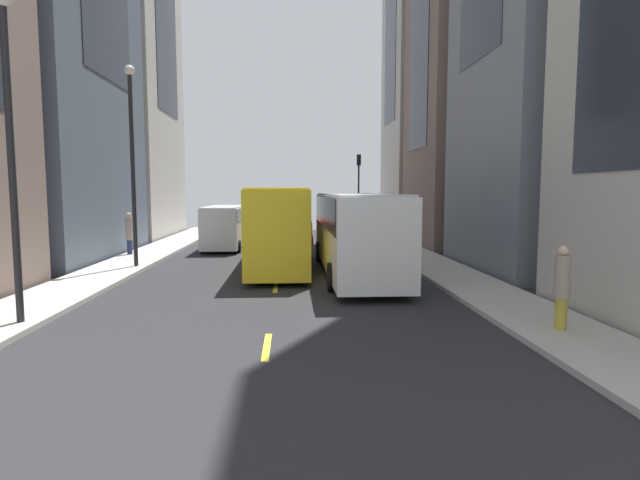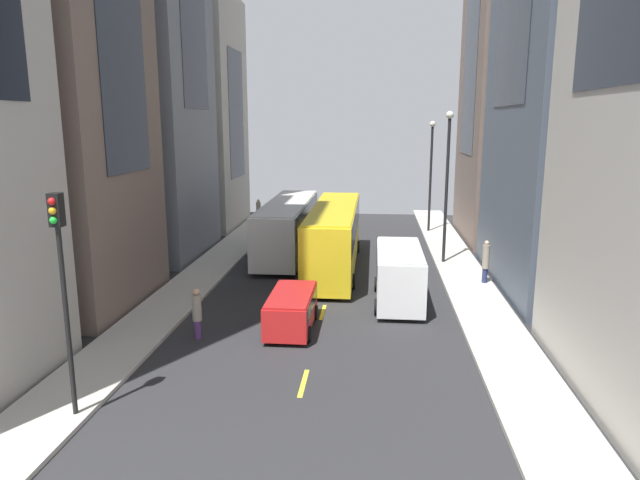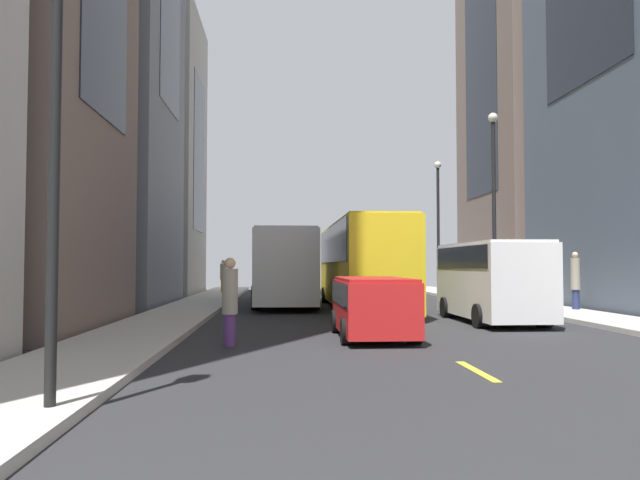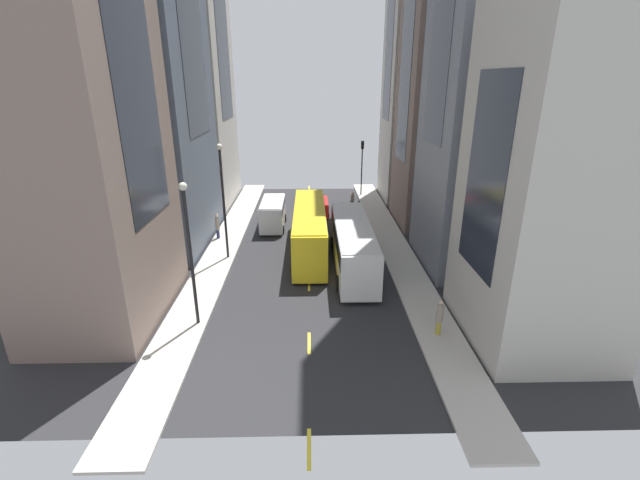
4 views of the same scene
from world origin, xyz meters
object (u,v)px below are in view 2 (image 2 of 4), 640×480
object	(u,v)px
pedestrian_crossing_near	(259,211)
pedestrian_waiting_curb	(486,261)
streetcar_yellow	(334,232)
delivery_van_white	(399,271)
pedestrian_crossing_mid	(197,312)
city_bus_white	(288,223)
car_red_0	(291,308)
traffic_light_near_corner	(61,265)

from	to	relation	value
pedestrian_crossing_near	pedestrian_waiting_curb	bearing A→B (deg)	130.21
streetcar_yellow	pedestrian_crossing_near	xyz separation A→B (m)	(-6.97, 12.64, -0.91)
pedestrian_waiting_curb	delivery_van_white	bearing A→B (deg)	-69.80
pedestrian_waiting_curb	pedestrian_crossing_mid	world-z (taller)	pedestrian_waiting_curb
delivery_van_white	pedestrian_crossing_near	xyz separation A→B (m)	(-10.43, 18.76, -0.30)
delivery_van_white	pedestrian_crossing_mid	distance (m)	9.56
pedestrian_crossing_near	city_bus_white	bearing A→B (deg)	108.21
city_bus_white	pedestrian_crossing_mid	distance (m)	14.68
car_red_0	traffic_light_near_corner	world-z (taller)	traffic_light_near_corner
delivery_van_white	pedestrian_crossing_near	distance (m)	21.46
pedestrian_waiting_curb	pedestrian_crossing_mid	xyz separation A→B (m)	(-12.52, -8.53, -0.24)
pedestrian_waiting_curb	city_bus_white	bearing A→B (deg)	-134.45
car_red_0	pedestrian_crossing_near	bearing A→B (deg)	104.69
pedestrian_waiting_curb	traffic_light_near_corner	bearing A→B (deg)	-59.57
car_red_0	traffic_light_near_corner	bearing A→B (deg)	-123.94
pedestrian_crossing_near	traffic_light_near_corner	distance (m)	30.49
pedestrian_crossing_mid	delivery_van_white	bearing A→B (deg)	-121.58
pedestrian_crossing_near	car_red_0	bearing A→B (deg)	100.83
pedestrian_waiting_curb	traffic_light_near_corner	xyz separation A→B (m)	(-14.16, -14.85, 3.21)
streetcar_yellow	pedestrian_crossing_mid	xyz separation A→B (m)	(-4.54, -11.34, -1.05)
pedestrian_crossing_mid	traffic_light_near_corner	world-z (taller)	traffic_light_near_corner
streetcar_yellow	pedestrian_waiting_curb	size ratio (longest dim) A/B	5.87
pedestrian_waiting_curb	pedestrian_crossing_near	xyz separation A→B (m)	(-14.96, 15.45, -0.11)
streetcar_yellow	pedestrian_waiting_curb	xyz separation A→B (m)	(7.98, -2.81, -0.81)
car_red_0	pedestrian_crossing_near	distance (m)	23.43
pedestrian_waiting_curb	car_red_0	bearing A→B (deg)	-67.30
streetcar_yellow	delivery_van_white	world-z (taller)	streetcar_yellow
traffic_light_near_corner	streetcar_yellow	bearing A→B (deg)	70.73
pedestrian_crossing_near	delivery_van_white	bearing A→B (deg)	115.21
delivery_van_white	traffic_light_near_corner	world-z (taller)	traffic_light_near_corner
pedestrian_crossing_mid	city_bus_white	bearing A→B (deg)	-70.13
car_red_0	delivery_van_white	bearing A→B (deg)	41.00
delivery_van_white	pedestrian_waiting_curb	xyz separation A→B (m)	(4.53, 3.31, -0.20)
city_bus_white	pedestrian_crossing_mid	size ratio (longest dim) A/B	5.94
pedestrian_waiting_curb	pedestrian_crossing_near	world-z (taller)	pedestrian_waiting_curb
streetcar_yellow	pedestrian_crossing_near	bearing A→B (deg)	118.87
delivery_van_white	pedestrian_crossing_near	bearing A→B (deg)	119.06
streetcar_yellow	car_red_0	size ratio (longest dim) A/B	3.23
pedestrian_crossing_mid	streetcar_yellow	bearing A→B (deg)	-86.56
pedestrian_crossing_mid	car_red_0	bearing A→B (deg)	-134.04
delivery_van_white	traffic_light_near_corner	bearing A→B (deg)	-129.84
pedestrian_crossing_mid	traffic_light_near_corner	distance (m)	7.38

